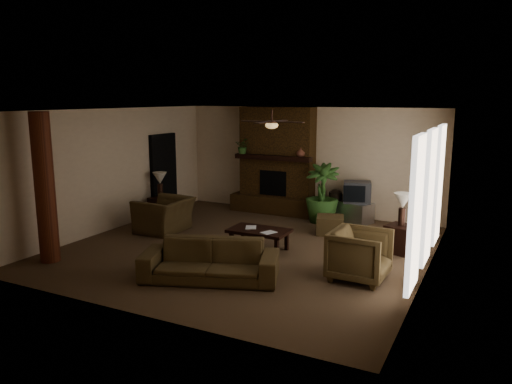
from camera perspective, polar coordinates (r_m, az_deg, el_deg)
The scene contains 23 objects.
room_shell at distance 9.85m, azimuth -1.04°, elevation 1.32°, with size 7.00×7.00×7.00m.
fireplace at distance 13.10m, azimuth 2.41°, elevation 2.64°, with size 2.40×0.70×2.80m.
windows at distance 9.02m, azimuth 19.38°, elevation -0.53°, with size 0.08×3.65×2.35m.
log_column at distance 9.84m, azimuth -23.30°, elevation 0.41°, with size 0.36×0.36×2.80m, color maroon.
doorway at distance 13.24m, azimuth -10.66°, elevation 2.09°, with size 0.10×1.00×2.10m, color black.
ceiling_fan at distance 9.82m, azimuth 1.84°, elevation 7.92°, with size 1.35×1.35×0.37m.
sofa at distance 8.38m, azimuth -5.38°, elevation -7.19°, with size 2.29×0.67×0.90m, color #4F3D21.
armchair_left at distance 11.46m, azimuth -10.60°, elevation -2.01°, with size 1.18×0.77×1.03m, color #4F3D21.
armchair_right at distance 8.52m, azimuth 11.97°, elevation -6.88°, with size 0.93×0.87×0.95m, color #4F3D21.
coffee_table at distance 9.93m, azimuth 0.36°, elevation -4.67°, with size 1.20×0.70×0.43m.
ottoman at distance 11.28m, azimuth 8.59°, elevation -3.80°, with size 0.60×0.60×0.40m, color #4F3D21.
tv_stand at distance 12.40m, azimuth 11.34°, elevation -2.30°, with size 0.85×0.50×0.50m, color #B5B6B8.
tv at distance 12.29m, azimuth 11.64°, elevation -0.01°, with size 0.77×0.69×0.52m.
floor_vase at distance 12.58m, azimuth 9.19°, elevation -1.19°, with size 0.34×0.34×0.77m.
floor_plant at distance 12.22m, azimuth 7.62°, elevation -1.62°, with size 0.82×1.46×0.82m, color #335C24.
side_table_left at distance 12.69m, azimuth -10.91°, elevation -1.86°, with size 0.50×0.50×0.55m, color black.
lamp_left at distance 12.57m, azimuth -11.09°, elevation 1.38°, with size 0.44×0.44×0.65m.
side_table_right at distance 10.23m, azimuth 16.37°, elevation -5.24°, with size 0.50×0.50×0.55m, color black.
lamp_right at distance 10.07m, azimuth 16.65°, elevation -1.24°, with size 0.43×0.43×0.65m.
mantel_plant at distance 13.13m, azimuth -1.52°, elevation 5.16°, with size 0.38×0.42×0.33m, color #335C24.
mantel_vase at distance 12.54m, azimuth 5.22°, elevation 4.60°, with size 0.22×0.23×0.22m, color brown.
book_a at distance 9.97m, azimuth -1.22°, elevation -3.42°, with size 0.22×0.03×0.29m, color #999999.
book_b at distance 9.68m, azimuth 1.03°, elevation -3.85°, with size 0.21×0.02×0.29m, color #999999.
Camera 1 is at (4.51, -8.60, 3.05)m, focal length 34.48 mm.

